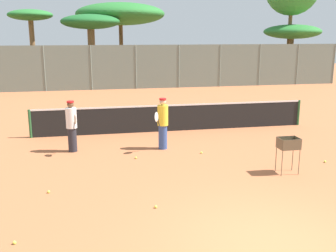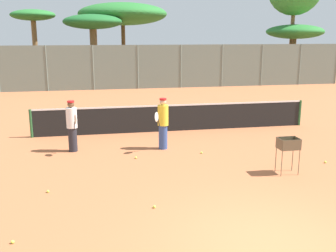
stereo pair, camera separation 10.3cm
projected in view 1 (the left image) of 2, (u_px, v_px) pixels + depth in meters
ground_plane at (272, 245)px, 7.24m from camera, size 80.00×80.00×0.00m
tennis_net at (173, 117)px, 15.57m from camera, size 10.96×0.10×1.07m
back_fence at (136, 67)px, 27.29m from camera, size 30.69×0.08×3.03m
tree_1 at (120, 14)px, 31.97m from camera, size 7.21×7.21×6.23m
tree_3 at (30, 17)px, 30.38m from camera, size 3.41×3.41×5.61m
tree_4 at (292, 32)px, 31.48m from camera, size 4.53×4.53×4.49m
tree_5 at (91, 24)px, 28.87m from camera, size 4.34×4.34×5.18m
player_white_outfit at (72, 126)px, 12.78m from camera, size 0.39×0.88×1.69m
player_red_cap at (163, 123)px, 13.08m from camera, size 0.59×0.81×1.73m
ball_cart at (289, 146)px, 10.79m from camera, size 0.56×0.41×1.02m
tennis_ball_0 at (156, 207)px, 8.77m from camera, size 0.07×0.07×0.07m
tennis_ball_1 at (14, 243)px, 7.26m from camera, size 0.07×0.07×0.07m
tennis_ball_2 at (201, 153)px, 12.75m from camera, size 0.07×0.07×0.07m
tennis_ball_3 at (325, 162)px, 11.85m from camera, size 0.07×0.07×0.07m
tennis_ball_4 at (136, 158)px, 12.21m from camera, size 0.07×0.07×0.07m
tennis_ball_5 at (49, 192)px, 9.59m from camera, size 0.07×0.07×0.07m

